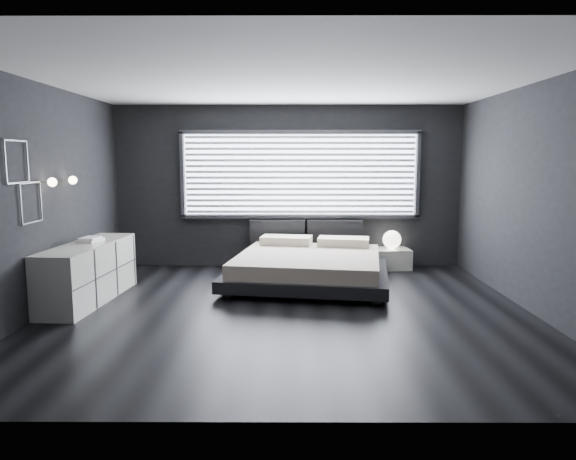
{
  "coord_description": "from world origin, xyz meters",
  "views": [
    {
      "loc": [
        0.03,
        -6.22,
        1.88
      ],
      "look_at": [
        0.0,
        0.85,
        0.9
      ],
      "focal_mm": 32.0,
      "sensor_mm": 36.0,
      "label": 1
    }
  ],
  "objects": [
    {
      "name": "nightstand",
      "position": [
        1.78,
        2.5,
        0.17
      ],
      "size": [
        0.64,
        0.55,
        0.35
      ],
      "primitive_type": "cube",
      "rotation": [
        0.0,
        0.0,
        0.09
      ],
      "color": "silver",
      "rests_on": "ground"
    },
    {
      "name": "sconce_near",
      "position": [
        -2.88,
        0.05,
        1.6
      ],
      "size": [
        0.18,
        0.11,
        0.11
      ],
      "color": "silver",
      "rests_on": "ground"
    },
    {
      "name": "sconce_far",
      "position": [
        -2.88,
        0.65,
        1.6
      ],
      "size": [
        0.18,
        0.11,
        0.11
      ],
      "color": "silver",
      "rests_on": "ground"
    },
    {
      "name": "window",
      "position": [
        0.2,
        2.7,
        1.61
      ],
      "size": [
        4.14,
        0.09,
        1.52
      ],
      "color": "white",
      "rests_on": "ground"
    },
    {
      "name": "wall_art_lower",
      "position": [
        -2.98,
        -0.3,
        1.38
      ],
      "size": [
        0.01,
        0.48,
        0.48
      ],
      "color": "#47474C",
      "rests_on": "ground"
    },
    {
      "name": "wall_art_upper",
      "position": [
        -2.98,
        -0.55,
        1.85
      ],
      "size": [
        0.01,
        0.48,
        0.48
      ],
      "color": "#47474C",
      "rests_on": "ground"
    },
    {
      "name": "orb_lamp",
      "position": [
        1.78,
        2.51,
        0.5
      ],
      "size": [
        0.31,
        0.31,
        0.31
      ],
      "primitive_type": "sphere",
      "color": "white",
      "rests_on": "nightstand"
    },
    {
      "name": "headboard",
      "position": [
        0.31,
        2.64,
        0.57
      ],
      "size": [
        1.96,
        0.16,
        0.52
      ],
      "color": "black",
      "rests_on": "ground"
    },
    {
      "name": "dresser",
      "position": [
        -2.65,
        0.44,
        0.39
      ],
      "size": [
        0.69,
        1.97,
        0.77
      ],
      "color": "silver",
      "rests_on": "ground"
    },
    {
      "name": "bed",
      "position": [
        0.31,
        1.4,
        0.28
      ],
      "size": [
        2.65,
        2.56,
        0.6
      ],
      "color": "black",
      "rests_on": "ground"
    },
    {
      "name": "book_stack",
      "position": [
        -2.66,
        0.59,
        0.81
      ],
      "size": [
        0.31,
        0.37,
        0.07
      ],
      "color": "white",
      "rests_on": "dresser"
    },
    {
      "name": "room",
      "position": [
        0.0,
        0.0,
        1.4
      ],
      "size": [
        6.04,
        6.0,
        2.8
      ],
      "color": "black",
      "rests_on": "ground"
    }
  ]
}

